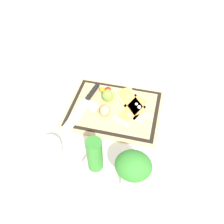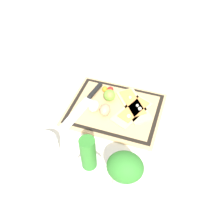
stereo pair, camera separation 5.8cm
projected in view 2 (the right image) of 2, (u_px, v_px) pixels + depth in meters
The scene contains 13 objects.
ground_plane at pixel (115, 111), 1.15m from camera, with size 6.00×6.00×0.00m, color silver.
cutting_board at pixel (115, 110), 1.14m from camera, with size 0.40×0.32×0.02m.
pizza_slice_near at pixel (134, 105), 1.14m from camera, with size 0.20×0.21×0.02m.
pizza_slice_far at pixel (132, 112), 1.11m from camera, with size 0.15×0.21×0.02m.
knife at pixel (89, 98), 1.17m from camera, with size 0.09×0.29×0.02m.
egg_brown at pixel (105, 110), 1.10m from camera, with size 0.04×0.06×0.04m, color tan.
egg_pink at pixel (94, 106), 1.11m from camera, with size 0.04×0.06×0.04m, color beige.
lime at pixel (109, 95), 1.15m from camera, with size 0.05×0.05×0.05m, color #70A838.
cherry_tomato_red at pixel (110, 90), 1.19m from camera, with size 0.03×0.03×0.03m, color red.
cherry_tomato_yellow at pixel (105, 89), 1.20m from camera, with size 0.03×0.03×0.03m, color orange.
herb_pot at pixel (89, 164), 0.89m from camera, with size 0.09×0.09×0.20m.
sauce_jar at pixel (46, 148), 0.97m from camera, with size 0.09×0.09×0.09m.
herb_glass at pixel (125, 172), 0.82m from camera, with size 0.12×0.10×0.19m.
Camera 2 is at (-0.23, 0.74, 0.85)m, focal length 42.00 mm.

